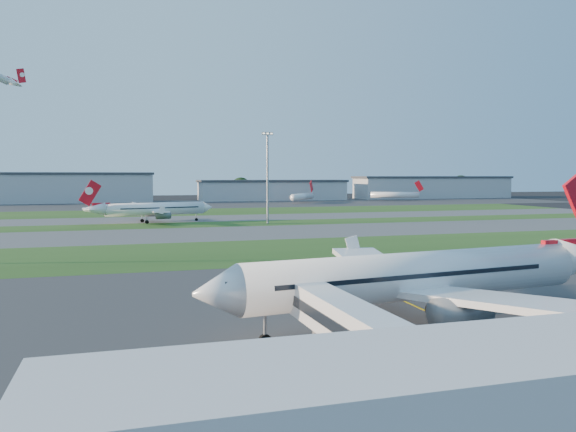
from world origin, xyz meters
name	(u,v)px	position (x,y,z in m)	size (l,w,h in m)	color
ground	(398,325)	(0.00, 0.00, 0.00)	(700.00, 700.00, 0.00)	black
apron_near	(398,325)	(0.00, 0.00, 0.01)	(300.00, 70.00, 0.01)	#333335
grass_strip_a	(263,251)	(0.00, 52.00, 0.01)	(300.00, 34.00, 0.01)	#244818
taxiway_a	(230,233)	(0.00, 85.00, 0.01)	(300.00, 32.00, 0.01)	#515154
grass_strip_b	(214,224)	(0.00, 110.00, 0.01)	(300.00, 18.00, 0.01)	#244818
taxiway_b	(203,219)	(0.00, 132.00, 0.01)	(300.00, 26.00, 0.01)	#515154
grass_strip_c	(191,212)	(0.00, 165.00, 0.01)	(300.00, 40.00, 0.01)	#244818
apron_far	(177,204)	(0.00, 225.00, 0.01)	(400.00, 80.00, 0.01)	#333335
yellow_line	(446,321)	(5.00, 0.00, 0.00)	(0.25, 60.00, 0.02)	gold
jet_bridge	(371,336)	(-9.81, -15.24, 4.01)	(4.20, 26.90, 6.20)	silver
airliner_parked	(421,277)	(1.55, -1.17, 4.58)	(41.73, 35.22, 13.04)	white
airliner_taxiing	(155,209)	(-15.57, 120.69, 3.90)	(35.06, 29.39, 11.12)	white
mini_jet_near	(303,196)	(61.07, 219.18, 3.28)	(19.13, 23.49, 9.48)	white
mini_jet_far	(395,195)	(116.94, 229.35, 3.28)	(27.57, 11.58, 9.48)	white
light_mast_centre	(268,171)	(15.00, 108.00, 14.81)	(3.20, 0.70, 25.80)	gray
hangar_west	(81,187)	(-45.00, 255.00, 7.64)	(71.40, 23.00, 15.20)	#A3A6AB
hangar_east	(272,190)	(55.00, 255.00, 5.64)	(81.60, 23.00, 11.20)	#A3A6AB
hangar_far_east	(433,187)	(155.00, 255.00, 6.64)	(96.90, 23.00, 13.20)	#A3A6AB
tree_mid_west	(132,190)	(-20.00, 266.00, 5.84)	(9.90, 9.90, 10.80)	black
tree_mid_east	(241,187)	(40.00, 269.00, 6.81)	(11.55, 11.55, 12.60)	black
tree_east	(363,188)	(115.00, 267.00, 6.16)	(10.45, 10.45, 11.40)	black
tree_far_east	(461,185)	(185.00, 271.00, 7.46)	(12.65, 12.65, 13.80)	black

